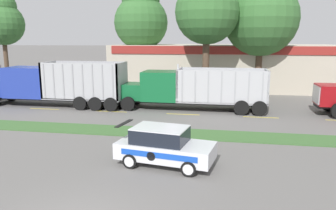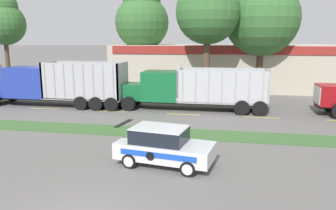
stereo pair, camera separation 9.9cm
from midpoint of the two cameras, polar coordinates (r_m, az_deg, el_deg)
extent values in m
cube|color=#3D6633|center=(18.91, -2.78, -4.74)|extent=(120.00, 2.05, 0.06)
cube|color=yellow|center=(27.08, -20.48, -0.61)|extent=(2.40, 0.14, 0.01)
cube|color=yellow|center=(24.77, -9.68, -1.10)|extent=(2.40, 0.14, 0.01)
cube|color=yellow|center=(23.50, 2.80, -1.62)|extent=(2.40, 0.14, 0.01)
cube|color=yellow|center=(23.44, 16.01, -2.09)|extent=(2.40, 0.14, 0.01)
cube|color=black|center=(27.97, -18.78, 1.14)|extent=(11.44, 1.37, 0.18)
cube|color=#23389E|center=(30.49, -26.82, 2.74)|extent=(1.81, 2.04, 1.32)
cube|color=#23389E|center=(28.94, -22.80, 3.76)|extent=(3.38, 2.49, 2.40)
cube|color=black|center=(29.86, -25.62, 4.55)|extent=(0.04, 2.11, 1.08)
cylinder|color=silver|center=(27.24, -20.67, 4.98)|extent=(0.14, 0.14, 1.40)
cube|color=#ADADB2|center=(26.79, -13.94, 1.31)|extent=(6.25, 2.49, 0.12)
cube|color=#ADADB2|center=(27.98, -19.79, 4.28)|extent=(0.16, 2.49, 2.79)
cube|color=#ADADB2|center=(25.49, -7.81, 4.21)|extent=(0.16, 2.49, 2.79)
cube|color=#ADADB2|center=(25.54, -15.15, 3.94)|extent=(6.25, 0.16, 2.79)
cube|color=#ADADB2|center=(27.65, -13.09, 4.57)|extent=(6.25, 0.16, 2.79)
cube|color=#99999E|center=(26.75, -20.56, 3.93)|extent=(0.10, 0.04, 2.65)
cube|color=#99999E|center=(26.35, -19.10, 3.93)|extent=(0.10, 0.04, 2.65)
cube|color=#99999E|center=(25.98, -17.59, 3.92)|extent=(0.10, 0.04, 2.65)
cube|color=#99999E|center=(25.63, -16.04, 3.92)|extent=(0.10, 0.04, 2.65)
cube|color=#99999E|center=(25.29, -14.45, 3.91)|extent=(0.10, 0.04, 2.65)
cube|color=#99999E|center=(24.97, -12.81, 3.89)|extent=(0.10, 0.04, 2.65)
cube|color=#99999E|center=(24.68, -11.14, 3.88)|extent=(0.10, 0.04, 2.65)
cube|color=#99999E|center=(24.40, -9.43, 3.86)|extent=(0.10, 0.04, 2.65)
cylinder|color=black|center=(31.58, -25.36, 1.58)|extent=(1.04, 0.30, 1.04)
cylinder|color=black|center=(24.77, -9.73, 0.12)|extent=(1.04, 0.30, 1.04)
cylinder|color=black|center=(27.04, -7.97, 1.10)|extent=(1.04, 0.30, 1.04)
cylinder|color=black|center=(25.21, -12.34, 0.21)|extent=(1.04, 0.30, 1.04)
cylinder|color=black|center=(27.45, -10.39, 1.18)|extent=(1.04, 0.30, 1.04)
cylinder|color=black|center=(25.70, -14.86, 0.31)|extent=(1.04, 0.30, 1.04)
cylinder|color=black|center=(27.90, -12.74, 1.25)|extent=(1.04, 0.30, 1.04)
cube|color=black|center=(25.02, 4.19, 0.59)|extent=(11.14, 1.38, 0.18)
cube|color=#146033|center=(25.79, -6.05, 2.44)|extent=(1.91, 2.06, 1.21)
cube|color=#B7B7BC|center=(26.09, -8.13, 2.49)|extent=(0.06, 1.75, 1.03)
cube|color=#146033|center=(25.18, -1.05, 3.42)|extent=(2.68, 2.51, 2.19)
cube|color=black|center=(25.43, -4.07, 4.35)|extent=(0.04, 2.13, 0.99)
cylinder|color=silver|center=(24.03, 1.94, 5.11)|extent=(0.14, 0.14, 1.73)
cube|color=#B7B7BC|center=(24.86, 9.46, 0.75)|extent=(6.55, 2.51, 0.12)
cube|color=#B7B7BC|center=(24.92, 2.16, 3.68)|extent=(0.16, 2.51, 2.37)
cube|color=#B7B7BC|center=(24.84, 16.94, 3.17)|extent=(0.16, 2.51, 2.37)
cube|color=#B7B7BC|center=(23.51, 9.50, 3.07)|extent=(6.55, 0.16, 2.37)
cube|color=#B7B7BC|center=(25.83, 9.59, 3.80)|extent=(6.55, 0.16, 2.37)
cube|color=#A3A3A8|center=(23.61, 2.65, 3.25)|extent=(0.10, 0.04, 2.25)
cube|color=#A3A3A8|center=(23.51, 4.92, 3.19)|extent=(0.10, 0.04, 2.25)
cube|color=#A3A3A8|center=(23.44, 7.20, 3.12)|extent=(0.10, 0.04, 2.25)
cube|color=#A3A3A8|center=(23.41, 9.49, 3.04)|extent=(0.10, 0.04, 2.25)
cube|color=#A3A3A8|center=(23.42, 11.78, 2.96)|extent=(0.10, 0.04, 2.25)
cube|color=#A3A3A8|center=(23.46, 14.07, 2.87)|extent=(0.10, 0.04, 2.25)
cube|color=#A3A3A8|center=(23.54, 16.35, 2.78)|extent=(0.10, 0.04, 2.25)
cylinder|color=black|center=(24.77, -6.81, 0.22)|extent=(1.06, 0.30, 1.06)
cylinder|color=black|center=(27.09, -5.29, 1.20)|extent=(1.06, 0.30, 1.06)
cylinder|color=black|center=(23.81, 15.83, -0.58)|extent=(1.06, 0.30, 1.06)
cylinder|color=black|center=(26.22, 15.34, 0.51)|extent=(1.06, 0.30, 1.06)
cylinder|color=black|center=(23.72, 12.86, -0.48)|extent=(1.06, 0.30, 1.06)
cylinder|color=black|center=(26.14, 12.65, 0.60)|extent=(1.06, 0.30, 1.06)
cube|color=maroon|center=(25.82, 27.31, 1.55)|extent=(2.47, 2.06, 1.42)
cube|color=#B7B7BC|center=(25.48, 24.60, 1.67)|extent=(0.06, 1.76, 1.21)
cylinder|color=black|center=(27.13, 26.40, 0.13)|extent=(1.11, 0.30, 1.11)
cube|color=silver|center=(14.01, -0.32, -7.86)|extent=(4.31, 2.44, 0.68)
cube|color=black|center=(13.90, -1.27, -5.24)|extent=(2.47, 1.93, 0.61)
cube|color=silver|center=(13.81, -1.28, -3.95)|extent=(2.47, 1.93, 0.04)
cube|color=black|center=(14.47, -7.55, -3.17)|extent=(0.43, 1.45, 0.03)
cube|color=blue|center=(13.19, -1.68, -8.80)|extent=(3.22, 0.54, 0.24)
cylinder|color=black|center=(13.32, -2.92, -8.92)|extent=(0.37, 0.07, 0.37)
cylinder|color=black|center=(13.00, 3.70, -11.04)|extent=(0.64, 0.30, 0.61)
cylinder|color=silver|center=(12.91, 3.56, -11.21)|extent=(0.43, 0.08, 0.43)
cylinder|color=black|center=(14.56, 5.59, -8.59)|extent=(0.64, 0.30, 0.61)
cylinder|color=silver|center=(14.65, 5.69, -8.46)|extent=(0.43, 0.08, 0.43)
cylinder|color=black|center=(13.86, -6.54, -9.66)|extent=(0.64, 0.30, 0.61)
cylinder|color=silver|center=(13.77, -6.73, -9.80)|extent=(0.43, 0.08, 0.43)
cylinder|color=black|center=(15.32, -3.68, -7.53)|extent=(0.64, 0.30, 0.61)
cylinder|color=silver|center=(15.42, -3.53, -7.41)|extent=(0.43, 0.08, 0.43)
cube|color=#BCB29E|center=(38.75, 10.23, 6.81)|extent=(24.45, 12.00, 4.71)
cube|color=maroon|center=(32.61, 10.29, 9.36)|extent=(23.23, 0.10, 0.80)
cylinder|color=brown|center=(30.04, 6.80, 7.00)|extent=(0.62, 0.62, 6.10)
sphere|color=#386B33|center=(30.06, 7.02, 15.78)|extent=(5.65, 5.65, 5.65)
cylinder|color=brown|center=(37.14, -4.36, 7.38)|extent=(0.42, 0.42, 5.49)
sphere|color=#386B33|center=(37.10, -4.47, 14.11)|extent=(5.87, 5.87, 5.87)
sphere|color=#386B33|center=(37.29, -4.52, 17.72)|extent=(4.11, 4.11, 4.11)
cylinder|color=brown|center=(41.43, -26.08, 6.82)|extent=(0.48, 0.48, 5.69)
sphere|color=#386B33|center=(41.40, -26.58, 12.49)|extent=(4.61, 4.61, 4.61)
sphere|color=#386B33|center=(41.52, -26.81, 15.03)|extent=(3.23, 3.23, 3.23)
cylinder|color=brown|center=(32.93, 15.69, 6.32)|extent=(0.63, 0.63, 5.29)
sphere|color=#386B33|center=(32.89, 16.13, 14.26)|extent=(6.98, 6.98, 6.98)
camera|label=1|loc=(0.05, -89.85, 0.03)|focal=35.00mm
camera|label=2|loc=(0.05, 90.15, -0.03)|focal=35.00mm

